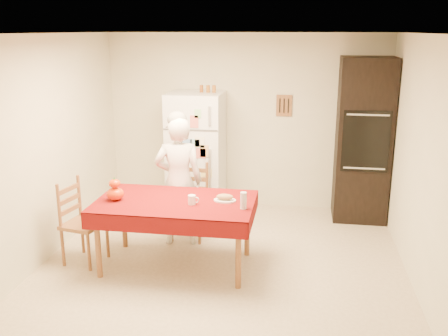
% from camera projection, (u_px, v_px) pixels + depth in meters
% --- Properties ---
extents(floor, '(4.50, 4.50, 0.00)m').
position_uv_depth(floor, '(220.00, 272.00, 5.40)').
color(floor, tan).
rests_on(floor, ground).
extents(room_shell, '(4.02, 4.52, 2.51)m').
position_uv_depth(room_shell, '(219.00, 125.00, 4.96)').
color(room_shell, beige).
rests_on(room_shell, ground).
extents(refrigerator, '(0.75, 0.74, 1.70)m').
position_uv_depth(refrigerator, '(196.00, 153.00, 7.06)').
color(refrigerator, white).
rests_on(refrigerator, floor).
extents(oven_cabinet, '(0.70, 0.62, 2.20)m').
position_uv_depth(oven_cabinet, '(363.00, 140.00, 6.69)').
color(oven_cabinet, black).
rests_on(oven_cabinet, floor).
extents(dining_table, '(1.70, 1.00, 0.76)m').
position_uv_depth(dining_table, '(175.00, 207.00, 5.37)').
color(dining_table, brown).
rests_on(dining_table, floor).
extents(chair_far, '(0.46, 0.44, 0.95)m').
position_uv_depth(chair_far, '(191.00, 198.00, 6.24)').
color(chair_far, brown).
rests_on(chair_far, floor).
extents(chair_left, '(0.47, 0.49, 0.95)m').
position_uv_depth(chair_left, '(79.00, 219.00, 5.54)').
color(chair_left, brown).
rests_on(chair_left, floor).
extents(seated_woman, '(0.63, 0.48, 1.57)m').
position_uv_depth(seated_woman, '(179.00, 181.00, 5.95)').
color(seated_woman, white).
rests_on(seated_woman, floor).
extents(coffee_mug, '(0.08, 0.08, 0.10)m').
position_uv_depth(coffee_mug, '(192.00, 200.00, 5.23)').
color(coffee_mug, white).
rests_on(coffee_mug, dining_table).
extents(pumpkin_lower, '(0.19, 0.19, 0.14)m').
position_uv_depth(pumpkin_lower, '(115.00, 194.00, 5.36)').
color(pumpkin_lower, '#DA5A05').
rests_on(pumpkin_lower, dining_table).
extents(pumpkin_upper, '(0.12, 0.12, 0.09)m').
position_uv_depth(pumpkin_upper, '(115.00, 183.00, 5.33)').
color(pumpkin_upper, '#DF3905').
rests_on(pumpkin_upper, pumpkin_lower).
extents(wine_glass, '(0.07, 0.07, 0.18)m').
position_uv_depth(wine_glass, '(243.00, 201.00, 5.10)').
color(wine_glass, silver).
rests_on(wine_glass, dining_table).
extents(bread_plate, '(0.24, 0.24, 0.02)m').
position_uv_depth(bread_plate, '(225.00, 200.00, 5.34)').
color(bread_plate, white).
rests_on(bread_plate, dining_table).
extents(bread_loaf, '(0.18, 0.10, 0.06)m').
position_uv_depth(bread_loaf, '(225.00, 197.00, 5.33)').
color(bread_loaf, '#A48751').
rests_on(bread_loaf, bread_plate).
extents(spice_jar_left, '(0.05, 0.05, 0.10)m').
position_uv_depth(spice_jar_left, '(201.00, 89.00, 6.85)').
color(spice_jar_left, brown).
rests_on(spice_jar_left, refrigerator).
extents(spice_jar_mid, '(0.05, 0.05, 0.10)m').
position_uv_depth(spice_jar_mid, '(208.00, 89.00, 6.84)').
color(spice_jar_mid, '#93551A').
rests_on(spice_jar_mid, refrigerator).
extents(spice_jar_right, '(0.05, 0.05, 0.10)m').
position_uv_depth(spice_jar_right, '(214.00, 89.00, 6.82)').
color(spice_jar_right, '#90501A').
rests_on(spice_jar_right, refrigerator).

